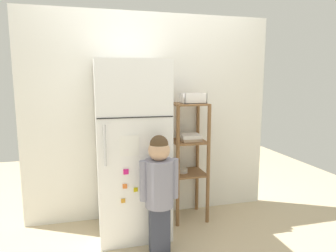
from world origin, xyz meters
name	(u,v)px	position (x,y,z in m)	size (l,w,h in m)	color
ground_plane	(159,227)	(0.00, 0.00, 0.00)	(6.00, 6.00, 0.00)	tan
kitchen_wall_back	(151,117)	(0.00, 0.35, 1.06)	(2.60, 0.03, 2.12)	silver
refrigerator	(132,149)	(-0.26, 0.02, 0.81)	(0.64, 0.64, 1.62)	white
child_standing	(159,183)	(-0.09, -0.41, 0.61)	(0.33, 0.24, 1.01)	#353949
pantry_shelf_unit	(188,149)	(0.34, 0.15, 0.74)	(0.35, 0.35, 1.22)	brown
fruit_bin	(194,99)	(0.39, 0.14, 1.26)	(0.23, 0.18, 0.10)	white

